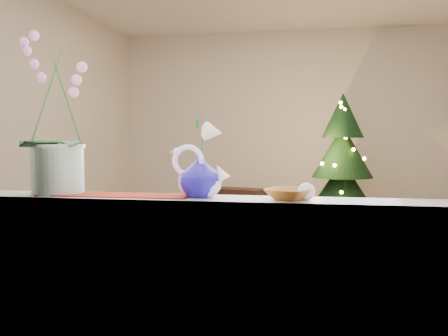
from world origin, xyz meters
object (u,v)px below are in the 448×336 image
at_px(orchid_pot, 56,112).
at_px(side_table, 239,207).
at_px(paperweight, 306,192).
at_px(xmas_tree, 342,166).
at_px(blue_vase, 200,172).
at_px(amber_dish, 289,195).
at_px(swan, 200,173).

distance_m(orchid_pot, side_table, 4.72).
distance_m(paperweight, side_table, 4.80).
relative_size(xmas_tree, side_table, 2.51).
height_order(blue_vase, amber_dish, blue_vase).
bearing_deg(blue_vase, orchid_pot, 179.15).
height_order(blue_vase, side_table, blue_vase).
xyz_separation_m(blue_vase, xmas_tree, (0.78, 4.01, -0.16)).
relative_size(orchid_pot, swan, 2.97).
relative_size(blue_vase, side_table, 0.33).
relative_size(swan, blue_vase, 1.14).
bearing_deg(swan, amber_dish, 11.67).
bearing_deg(xmas_tree, paperweight, -94.50).
height_order(swan, paperweight, swan).
xyz_separation_m(paperweight, side_table, (-1.04, 4.64, -0.70)).
relative_size(blue_vase, paperweight, 3.09).
distance_m(paperweight, amber_dish, 0.07).
relative_size(orchid_pot, xmas_tree, 0.44).
xyz_separation_m(orchid_pot, amber_dish, (1.09, -0.04, -0.37)).
bearing_deg(swan, paperweight, 12.05).
distance_m(orchid_pot, amber_dish, 1.15).
bearing_deg(paperweight, swan, 178.65).
bearing_deg(xmas_tree, amber_dish, -95.50).
bearing_deg(amber_dish, blue_vase, 176.08).
xyz_separation_m(swan, xmas_tree, (0.78, 4.02, -0.15)).
relative_size(orchid_pot, amber_dish, 4.63).
xyz_separation_m(orchid_pot, swan, (0.70, -0.03, -0.28)).
xyz_separation_m(swan, blue_vase, (-0.00, 0.02, 0.00)).
xyz_separation_m(blue_vase, side_table, (-0.57, 4.61, -0.77)).
bearing_deg(amber_dish, paperweight, 0.74).
bearing_deg(xmas_tree, orchid_pot, -110.32).
distance_m(swan, paperweight, 0.47).
bearing_deg(swan, blue_vase, 114.40).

